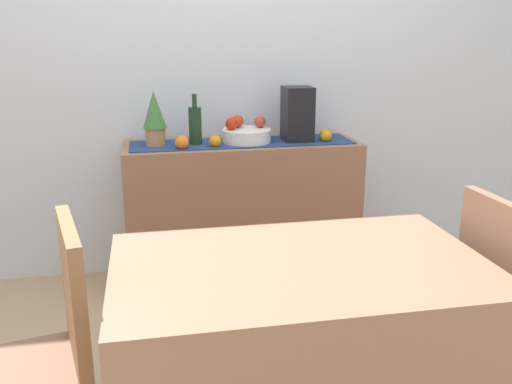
{
  "coord_description": "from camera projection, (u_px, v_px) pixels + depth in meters",
  "views": [
    {
      "loc": [
        -0.48,
        -2.17,
        1.44
      ],
      "look_at": [
        0.01,
        0.34,
        0.7
      ],
      "focal_mm": 39.23,
      "sensor_mm": 36.0,
      "label": 1
    }
  ],
  "objects": [
    {
      "name": "table_runner",
      "position": [
        242.0,
        143.0,
        3.18
      ],
      "size": [
        1.26,
        0.32,
        0.01
      ],
      "primitive_type": "cube",
      "color": "navy",
      "rests_on": "sideboard_console"
    },
    {
      "name": "orange_loose_end",
      "position": [
        326.0,
        136.0,
        3.21
      ],
      "size": [
        0.07,
        0.07,
        0.07
      ],
      "primitive_type": "sphere",
      "color": "orange",
      "rests_on": "sideboard_console"
    },
    {
      "name": "apple_upper",
      "position": [
        260.0,
        122.0,
        3.21
      ],
      "size": [
        0.07,
        0.07,
        0.07
      ],
      "primitive_type": "sphere",
      "color": "#AE3D2F",
      "rests_on": "fruit_bowl"
    },
    {
      "name": "coffee_maker",
      "position": [
        297.0,
        114.0,
        3.2
      ],
      "size": [
        0.16,
        0.18,
        0.31
      ],
      "primitive_type": "cube",
      "color": "black",
      "rests_on": "sideboard_console"
    },
    {
      "name": "dining_table",
      "position": [
        298.0,
        364.0,
        1.87
      ],
      "size": [
        1.19,
        0.74,
        0.74
      ],
      "primitive_type": "cube",
      "color": "#9E6D52",
      "rests_on": "ground"
    },
    {
      "name": "apple_left",
      "position": [
        237.0,
        121.0,
        3.21
      ],
      "size": [
        0.07,
        0.07,
        0.07
      ],
      "primitive_type": "sphere",
      "color": "#B23917",
      "rests_on": "fruit_bowl"
    },
    {
      "name": "orange_loose_mid",
      "position": [
        182.0,
        142.0,
        3.0
      ],
      "size": [
        0.08,
        0.08,
        0.08
      ],
      "primitive_type": "sphere",
      "color": "orange",
      "rests_on": "sideboard_console"
    },
    {
      "name": "potted_plant",
      "position": [
        154.0,
        117.0,
        3.05
      ],
      "size": [
        0.13,
        0.13,
        0.31
      ],
      "color": "#B37C52",
      "rests_on": "sideboard_console"
    },
    {
      "name": "orange_loose_far",
      "position": [
        215.0,
        141.0,
        3.06
      ],
      "size": [
        0.07,
        0.07,
        0.07
      ],
      "primitive_type": "sphere",
      "color": "orange",
      "rests_on": "sideboard_console"
    },
    {
      "name": "fruit_bowl",
      "position": [
        247.0,
        136.0,
        3.18
      ],
      "size": [
        0.28,
        0.28,
        0.07
      ],
      "primitive_type": "cylinder",
      "color": "silver",
      "rests_on": "table_runner"
    },
    {
      "name": "wine_bottle",
      "position": [
        195.0,
        125.0,
        3.1
      ],
      "size": [
        0.07,
        0.07,
        0.28
      ],
      "color": "#1B3721",
      "rests_on": "sideboard_console"
    },
    {
      "name": "apple_right",
      "position": [
        231.0,
        124.0,
        3.13
      ],
      "size": [
        0.07,
        0.07,
        0.07
      ],
      "primitive_type": "sphere",
      "color": "red",
      "rests_on": "fruit_bowl"
    },
    {
      "name": "ground_plane",
      "position": [
        268.0,
        363.0,
        2.54
      ],
      "size": [
        6.4,
        6.4,
        0.02
      ],
      "primitive_type": "cube",
      "color": "tan",
      "rests_on": "ground"
    },
    {
      "name": "room_wall_rear",
      "position": [
        226.0,
        47.0,
        3.27
      ],
      "size": [
        6.4,
        0.06,
        2.7
      ],
      "primitive_type": "cube",
      "color": "silver",
      "rests_on": "ground"
    },
    {
      "name": "sideboard_console",
      "position": [
        243.0,
        212.0,
        3.3
      ],
      "size": [
        1.34,
        0.42,
        0.82
      ],
      "primitive_type": "cube",
      "color": "#986549",
      "rests_on": "ground"
    }
  ]
}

